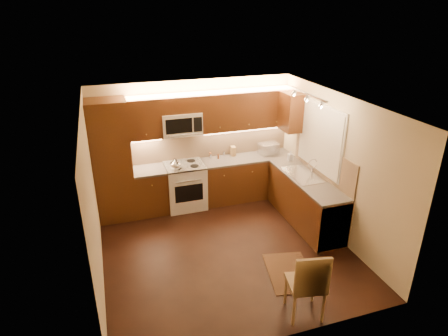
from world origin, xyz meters
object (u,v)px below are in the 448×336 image
object	(u,v)px
dining_chair	(306,282)
toaster_oven	(268,149)
stove	(185,186)
soap_bottle	(290,156)
kettle	(176,164)
knife_block	(233,151)
microwave	(181,123)
sink	(304,171)

from	to	relation	value
dining_chair	toaster_oven	bearing A→B (deg)	85.01
stove	soap_bottle	bearing A→B (deg)	-10.77
kettle	knife_block	bearing A→B (deg)	-3.10
microwave	soap_bottle	distance (m)	2.28
knife_block	dining_chair	world-z (taller)	knife_block
kettle	toaster_oven	xyz separation A→B (m)	(2.03, 0.26, -0.02)
soap_bottle	dining_chair	distance (m)	3.27
microwave	stove	bearing A→B (deg)	-90.00
kettle	dining_chair	world-z (taller)	kettle
sink	toaster_oven	world-z (taller)	toaster_oven
kettle	soap_bottle	xyz separation A→B (m)	(2.31, -0.21, -0.03)
kettle	toaster_oven	world-z (taller)	kettle
sink	soap_bottle	distance (m)	0.73
kettle	stove	bearing A→B (deg)	22.12
knife_block	dining_chair	bearing A→B (deg)	-90.66
sink	soap_bottle	xyz separation A→B (m)	(0.10, 0.73, 0.03)
knife_block	sink	bearing A→B (deg)	-52.28
toaster_oven	dining_chair	bearing A→B (deg)	-113.64
toaster_oven	knife_block	xyz separation A→B (m)	(-0.74, 0.14, -0.02)
stove	dining_chair	world-z (taller)	dining_chair
sink	kettle	distance (m)	2.40
kettle	toaster_oven	distance (m)	2.05
sink	dining_chair	size ratio (longest dim) A/B	0.84
knife_block	stove	bearing A→B (deg)	-165.57
kettle	microwave	bearing A→B (deg)	37.12
sink	dining_chair	bearing A→B (deg)	-117.42
microwave	knife_block	bearing A→B (deg)	4.06
microwave	toaster_oven	xyz separation A→B (m)	(1.82, -0.06, -0.70)
stove	knife_block	distance (m)	1.23
toaster_oven	stove	bearing A→B (deg)	174.61
toaster_oven	dining_chair	distance (m)	3.62
sink	kettle	world-z (taller)	kettle
kettle	soap_bottle	world-z (taller)	kettle
stove	kettle	size ratio (longest dim) A/B	4.04
microwave	toaster_oven	distance (m)	1.95
microwave	dining_chair	world-z (taller)	microwave
kettle	dining_chair	size ratio (longest dim) A/B	0.22
dining_chair	soap_bottle	bearing A→B (deg)	77.96
stove	microwave	distance (m)	1.27
microwave	kettle	world-z (taller)	microwave
dining_chair	kettle	bearing A→B (deg)	119.10
knife_block	dining_chair	size ratio (longest dim) A/B	0.19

